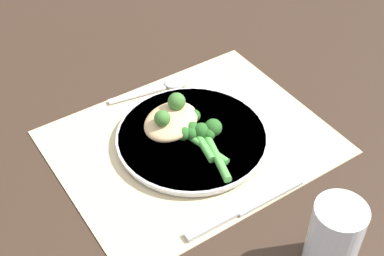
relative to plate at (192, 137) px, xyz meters
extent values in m
plane|color=#332319|center=(0.00, 0.00, -0.01)|extent=(3.00, 3.00, 0.00)
cube|color=#C6B289|center=(0.00, 0.00, -0.01)|extent=(0.44, 0.35, 0.00)
cylinder|color=white|center=(0.00, 0.00, 0.00)|extent=(0.24, 0.24, 0.01)
cylinder|color=silver|center=(0.00, 0.00, 0.00)|extent=(0.25, 0.25, 0.01)
ellipsoid|color=tan|center=(0.02, -0.03, 0.02)|extent=(0.13, 0.12, 0.03)
sphere|color=#3D702D|center=(0.00, -0.05, 0.05)|extent=(0.03, 0.03, 0.03)
sphere|color=#3D702D|center=(0.04, -0.02, 0.04)|extent=(0.03, 0.03, 0.03)
cylinder|color=#51A847|center=(0.00, 0.02, 0.01)|extent=(0.03, 0.09, 0.01)
sphere|color=#286023|center=(-0.01, -0.02, 0.02)|extent=(0.02, 0.02, 0.02)
sphere|color=#286023|center=(-0.02, -0.03, 0.02)|extent=(0.02, 0.02, 0.02)
sphere|color=#286023|center=(0.00, -0.03, 0.02)|extent=(0.03, 0.03, 0.03)
cylinder|color=#51A847|center=(0.00, 0.05, 0.01)|extent=(0.03, 0.08, 0.01)
sphere|color=#286023|center=(0.01, 0.01, 0.02)|extent=(0.02, 0.02, 0.02)
sphere|color=#286023|center=(0.00, 0.00, 0.02)|extent=(0.03, 0.03, 0.03)
sphere|color=#286023|center=(0.02, 0.00, 0.02)|extent=(0.02, 0.02, 0.02)
cylinder|color=#51A847|center=(0.00, 0.07, 0.01)|extent=(0.04, 0.10, 0.01)
sphere|color=#286023|center=(-0.02, 0.02, 0.02)|extent=(0.02, 0.02, 0.02)
sphere|color=#286023|center=(-0.03, 0.02, 0.02)|extent=(0.03, 0.03, 0.03)
sphere|color=#286023|center=(-0.01, 0.01, 0.02)|extent=(0.03, 0.03, 0.03)
cube|color=silver|center=(-0.03, 0.16, -0.01)|extent=(0.12, 0.02, 0.00)
cube|color=#B3B3B8|center=(0.07, 0.16, -0.01)|extent=(0.09, 0.02, 0.01)
cube|color=silver|center=(0.02, -0.15, -0.01)|extent=(0.11, 0.03, 0.00)
ellipsoid|color=silver|center=(-0.06, -0.14, 0.00)|extent=(0.05, 0.04, 0.01)
cylinder|color=silver|center=(-0.03, 0.29, 0.04)|extent=(0.07, 0.07, 0.11)
camera|label=1|loc=(0.35, 0.53, 0.61)|focal=50.00mm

